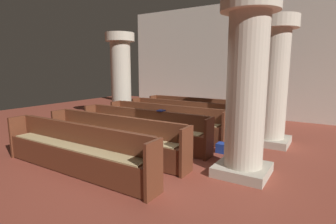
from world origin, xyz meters
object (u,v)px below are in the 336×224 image
(pew_row_0, at_px, (196,110))
(pew_row_5, at_px, (74,147))
(pillar_aisle_side, at_px, (273,80))
(pillar_aisle_rear, at_px, (246,85))
(kneeler_box_blue, at_px, (224,148))
(pew_row_2, at_px, (164,120))
(pew_row_4, at_px, (113,135))
(pew_row_3, at_px, (142,126))
(pillar_far_side, at_px, (121,76))
(pew_row_1, at_px, (182,114))
(hymn_book, at_px, (161,111))
(lectern, at_px, (234,109))

(pew_row_0, distance_m, pew_row_5, 5.19)
(pew_row_0, height_order, pillar_aisle_side, pillar_aisle_side)
(pillar_aisle_rear, distance_m, kneeler_box_blue, 2.00)
(pew_row_0, distance_m, pew_row_2, 2.08)
(pew_row_4, distance_m, kneeler_box_blue, 2.57)
(pew_row_2, xyz_separation_m, pew_row_3, (0.00, -1.04, 0.00))
(pew_row_3, height_order, pillar_far_side, pillar_far_side)
(pew_row_3, xyz_separation_m, kneeler_box_blue, (1.99, 0.54, -0.38))
(pew_row_0, height_order, pew_row_1, same)
(pew_row_5, xyz_separation_m, hymn_book, (0.45, 2.27, 0.42))
(pew_row_2, relative_size, pew_row_3, 1.00)
(pillar_aisle_rear, distance_m, hymn_book, 2.48)
(pew_row_5, bearing_deg, hymn_book, 78.71)
(pillar_aisle_side, bearing_deg, pew_row_3, -145.37)
(pillar_aisle_side, height_order, pillar_far_side, same)
(pillar_aisle_side, relative_size, kneeler_box_blue, 9.50)
(pillar_aisle_rear, bearing_deg, pew_row_3, 170.03)
(pew_row_2, height_order, hymn_book, hymn_book)
(pew_row_2, bearing_deg, pew_row_0, 90.00)
(pew_row_5, bearing_deg, pew_row_1, 90.00)
(hymn_book, bearing_deg, pew_row_1, 103.58)
(pew_row_0, distance_m, pew_row_1, 1.04)
(pew_row_4, relative_size, pillar_far_side, 1.17)
(pew_row_2, xyz_separation_m, lectern, (1.01, 3.14, -0.04))
(pillar_far_side, relative_size, pillar_aisle_rear, 1.00)
(pew_row_5, height_order, kneeler_box_blue, pew_row_5)
(pew_row_3, distance_m, pillar_aisle_rear, 3.00)
(pew_row_0, distance_m, pillar_far_side, 3.06)
(pew_row_3, distance_m, pew_row_5, 2.08)
(pew_row_1, xyz_separation_m, pew_row_5, (0.00, -4.15, 0.00))
(pew_row_0, relative_size, pew_row_1, 1.00)
(pew_row_0, bearing_deg, pew_row_2, -90.00)
(pew_row_1, relative_size, pillar_aisle_side, 1.17)
(lectern, bearing_deg, pew_row_3, -103.53)
(pew_row_0, relative_size, kneeler_box_blue, 11.09)
(pew_row_4, bearing_deg, pew_row_3, 90.00)
(pew_row_2, xyz_separation_m, pew_row_4, (0.00, -2.08, 0.00))
(pillar_far_side, bearing_deg, pew_row_4, -50.58)
(pillar_aisle_rear, bearing_deg, pew_row_4, -168.38)
(pew_row_5, bearing_deg, pew_row_2, 90.00)
(hymn_book, relative_size, kneeler_box_blue, 0.56)
(pew_row_2, relative_size, pew_row_5, 1.00)
(pillar_far_side, bearing_deg, pew_row_0, 18.69)
(lectern, bearing_deg, hymn_book, -97.89)
(lectern, distance_m, kneeler_box_blue, 3.79)
(pew_row_2, height_order, pew_row_5, same)
(pew_row_4, distance_m, pillar_aisle_side, 4.16)
(pew_row_3, bearing_deg, pew_row_5, -90.00)
(pew_row_4, bearing_deg, kneeler_box_blue, 38.32)
(pew_row_3, height_order, pillar_aisle_rear, pillar_aisle_rear)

